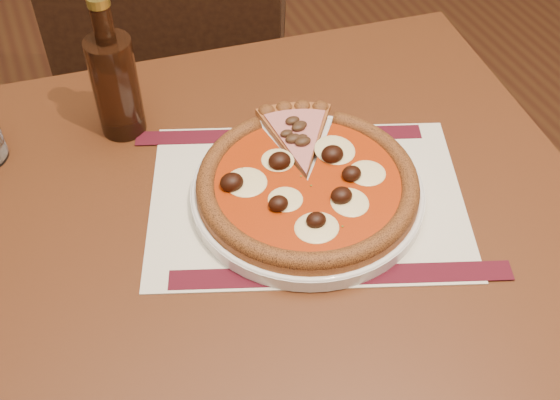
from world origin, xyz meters
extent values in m
cube|color=#552A14|center=(-0.46, 0.14, 0.73)|extent=(0.88, 0.88, 0.04)
cylinder|color=#552A14|center=(-0.78, 0.52, 0.35)|extent=(0.05, 0.05, 0.71)
cylinder|color=#552A14|center=(-0.08, 0.45, 0.35)|extent=(0.05, 0.05, 0.71)
cube|color=black|center=(-0.37, 0.96, 0.47)|extent=(0.60, 0.60, 0.04)
cylinder|color=black|center=(-0.12, 1.06, 0.22)|extent=(0.04, 0.04, 0.44)
cylinder|color=black|center=(-0.47, 1.21, 0.22)|extent=(0.04, 0.04, 0.44)
cylinder|color=black|center=(-0.28, 0.70, 0.22)|extent=(0.04, 0.04, 0.44)
cylinder|color=black|center=(-0.63, 0.86, 0.22)|extent=(0.04, 0.04, 0.44)
cube|color=silver|center=(-0.42, 0.17, 0.75)|extent=(0.47, 0.41, 0.00)
cylinder|color=white|center=(-0.42, 0.17, 0.76)|extent=(0.30, 0.30, 0.02)
cylinder|color=#A76028|center=(-0.42, 0.17, 0.78)|extent=(0.28, 0.28, 0.01)
torus|color=#964F20|center=(-0.42, 0.17, 0.78)|extent=(0.28, 0.28, 0.02)
cylinder|color=#A02B07|center=(-0.42, 0.17, 0.78)|extent=(0.24, 0.24, 0.00)
ellipsoid|color=#F5E5A5|center=(-0.44, 0.22, 0.79)|extent=(0.05, 0.04, 0.01)
ellipsoid|color=#F5E5A5|center=(-0.50, 0.20, 0.79)|extent=(0.05, 0.04, 0.01)
ellipsoid|color=#F5E5A5|center=(-0.47, 0.15, 0.79)|extent=(0.05, 0.04, 0.01)
ellipsoid|color=#F5E5A5|center=(-0.44, 0.10, 0.79)|extent=(0.05, 0.04, 0.01)
ellipsoid|color=#F5E5A5|center=(-0.40, 0.13, 0.79)|extent=(0.05, 0.04, 0.01)
ellipsoid|color=#F5E5A5|center=(-0.34, 0.16, 0.79)|extent=(0.05, 0.04, 0.01)
ellipsoid|color=#F5E5A5|center=(-0.38, 0.20, 0.79)|extent=(0.05, 0.04, 0.01)
ellipsoid|color=black|center=(-0.45, 0.23, 0.80)|extent=(0.03, 0.02, 0.02)
ellipsoid|color=black|center=(-0.51, 0.20, 0.80)|extent=(0.03, 0.02, 0.02)
ellipsoid|color=black|center=(-0.47, 0.14, 0.80)|extent=(0.03, 0.02, 0.02)
ellipsoid|color=black|center=(-0.45, 0.09, 0.80)|extent=(0.03, 0.02, 0.02)
ellipsoid|color=black|center=(-0.39, 0.12, 0.80)|extent=(0.03, 0.02, 0.02)
ellipsoid|color=black|center=(-0.34, 0.15, 0.80)|extent=(0.03, 0.02, 0.02)
ellipsoid|color=black|center=(-0.37, 0.20, 0.80)|extent=(0.03, 0.02, 0.02)
ellipsoid|color=#3B2515|center=(-0.39, 0.23, 0.79)|extent=(0.02, 0.01, 0.01)
ellipsoid|color=#3B2515|center=(-0.38, 0.27, 0.79)|extent=(0.02, 0.01, 0.01)
ellipsoid|color=#3B2515|center=(-0.40, 0.23, 0.79)|extent=(0.02, 0.01, 0.01)
ellipsoid|color=#3B2515|center=(-0.39, 0.27, 0.79)|extent=(0.02, 0.01, 0.01)
ellipsoid|color=#3B2515|center=(-0.41, 0.23, 0.79)|extent=(0.02, 0.01, 0.01)
ellipsoid|color=#3B2515|center=(-0.41, 0.27, 0.79)|extent=(0.02, 0.01, 0.01)
ellipsoid|color=#3B2515|center=(-0.42, 0.23, 0.79)|extent=(0.02, 0.01, 0.01)
cylinder|color=black|center=(-0.60, 0.40, 0.82)|extent=(0.06, 0.06, 0.15)
cylinder|color=black|center=(-0.60, 0.40, 0.92)|extent=(0.03, 0.03, 0.06)
cylinder|color=olive|center=(-0.60, 0.40, 0.95)|extent=(0.03, 0.03, 0.01)
camera|label=1|loc=(-0.69, -0.39, 1.40)|focal=45.00mm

